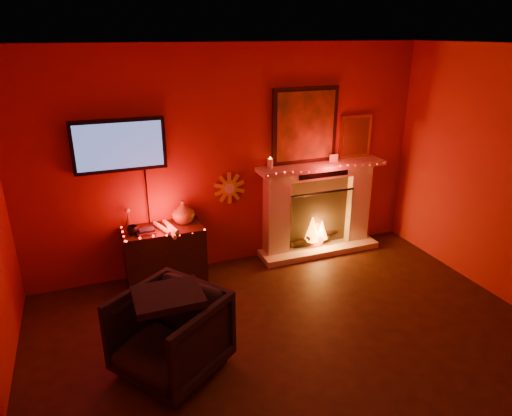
{
  "coord_description": "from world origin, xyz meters",
  "views": [
    {
      "loc": [
        -1.66,
        -2.61,
        2.8
      ],
      "look_at": [
        0.0,
        1.7,
        1.01
      ],
      "focal_mm": 32.0,
      "sensor_mm": 36.0,
      "label": 1
    }
  ],
  "objects_px": {
    "fireplace": "(318,200)",
    "tv": "(119,146)",
    "console_table": "(166,252)",
    "armchair": "(170,334)",
    "sunburst_clock": "(229,188)"
  },
  "relations": [
    {
      "from": "fireplace",
      "to": "tv",
      "type": "bearing_deg",
      "value": 178.5
    },
    {
      "from": "fireplace",
      "to": "tv",
      "type": "height_order",
      "value": "fireplace"
    },
    {
      "from": "console_table",
      "to": "armchair",
      "type": "relative_size",
      "value": 1.17
    },
    {
      "from": "console_table",
      "to": "armchair",
      "type": "distance_m",
      "value": 1.59
    },
    {
      "from": "tv",
      "to": "armchair",
      "type": "distance_m",
      "value": 2.17
    },
    {
      "from": "console_table",
      "to": "tv",
      "type": "bearing_deg",
      "value": 153.41
    },
    {
      "from": "armchair",
      "to": "tv",
      "type": "bearing_deg",
      "value": 148.43
    },
    {
      "from": "console_table",
      "to": "armchair",
      "type": "bearing_deg",
      "value": -99.34
    },
    {
      "from": "tv",
      "to": "console_table",
      "type": "relative_size",
      "value": 1.28
    },
    {
      "from": "fireplace",
      "to": "sunburst_clock",
      "type": "height_order",
      "value": "fireplace"
    },
    {
      "from": "armchair",
      "to": "console_table",
      "type": "bearing_deg",
      "value": 135.14
    },
    {
      "from": "fireplace",
      "to": "armchair",
      "type": "distance_m",
      "value": 2.89
    },
    {
      "from": "tv",
      "to": "console_table",
      "type": "xyz_separation_m",
      "value": [
        0.38,
        -0.19,
        -1.26
      ]
    },
    {
      "from": "tv",
      "to": "armchair",
      "type": "relative_size",
      "value": 1.5
    },
    {
      "from": "fireplace",
      "to": "tv",
      "type": "distance_m",
      "value": 2.61
    }
  ]
}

